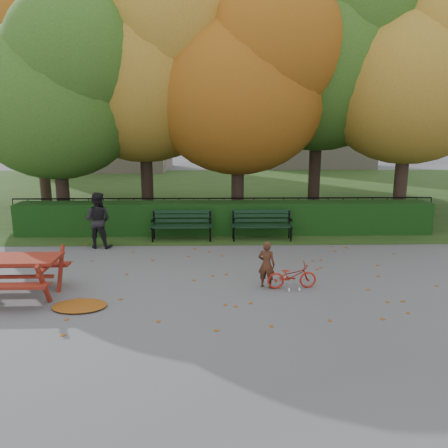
{
  "coord_description": "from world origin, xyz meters",
  "views": [
    {
      "loc": [
        -0.31,
        -9.07,
        3.35
      ],
      "look_at": [
        -0.08,
        1.38,
        1.0
      ],
      "focal_mm": 35.0,
      "sensor_mm": 36.0,
      "label": 1
    }
  ],
  "objects_px": {
    "tree_c": "(249,80)",
    "tree_d": "(332,50)",
    "tree_e": "(423,72)",
    "bicycle": "(292,276)",
    "bench_left": "(182,223)",
    "tree_g": "(422,76)",
    "tree_b": "(152,65)",
    "tree_a": "(62,89)",
    "child": "(266,265)",
    "adult": "(98,220)",
    "tree_f": "(41,65)",
    "bench_right": "(262,222)",
    "picnic_table": "(9,267)"
  },
  "relations": [
    {
      "from": "tree_a",
      "to": "adult",
      "type": "relative_size",
      "value": 4.76
    },
    {
      "from": "tree_a",
      "to": "tree_g",
      "type": "distance_m",
      "value": 14.18
    },
    {
      "from": "child",
      "to": "adult",
      "type": "distance_m",
      "value": 5.43
    },
    {
      "from": "tree_f",
      "to": "child",
      "type": "distance_m",
      "value": 13.45
    },
    {
      "from": "tree_f",
      "to": "picnic_table",
      "type": "distance_m",
      "value": 11.55
    },
    {
      "from": "tree_g",
      "to": "bicycle",
      "type": "relative_size",
      "value": 8.19
    },
    {
      "from": "tree_c",
      "to": "bench_right",
      "type": "height_order",
      "value": "tree_c"
    },
    {
      "from": "tree_c",
      "to": "bicycle",
      "type": "bearing_deg",
      "value": -85.73
    },
    {
      "from": "bicycle",
      "to": "bench_left",
      "type": "bearing_deg",
      "value": 28.16
    },
    {
      "from": "bicycle",
      "to": "bench_right",
      "type": "bearing_deg",
      "value": -1.41
    },
    {
      "from": "tree_d",
      "to": "child",
      "type": "relative_size",
      "value": 9.5
    },
    {
      "from": "tree_g",
      "to": "bench_left",
      "type": "xyz_separation_m",
      "value": [
        -9.63,
        -6.06,
        -4.85
      ]
    },
    {
      "from": "tree_c",
      "to": "tree_b",
      "type": "bearing_deg",
      "value": 166.55
    },
    {
      "from": "tree_a",
      "to": "tree_f",
      "type": "distance_m",
      "value": 4.31
    },
    {
      "from": "adult",
      "to": "tree_g",
      "type": "bearing_deg",
      "value": -141.89
    },
    {
      "from": "tree_c",
      "to": "tree_g",
      "type": "relative_size",
      "value": 0.94
    },
    {
      "from": "bicycle",
      "to": "adult",
      "type": "bearing_deg",
      "value": 51.69
    },
    {
      "from": "tree_e",
      "to": "child",
      "type": "height_order",
      "value": "tree_e"
    },
    {
      "from": "tree_f",
      "to": "tree_g",
      "type": "height_order",
      "value": "tree_f"
    },
    {
      "from": "tree_c",
      "to": "tree_e",
      "type": "height_order",
      "value": "tree_e"
    },
    {
      "from": "tree_f",
      "to": "bench_left",
      "type": "bearing_deg",
      "value": -43.51
    },
    {
      "from": "tree_a",
      "to": "tree_f",
      "type": "bearing_deg",
      "value": 117.98
    },
    {
      "from": "tree_f",
      "to": "adult",
      "type": "distance_m",
      "value": 8.77
    },
    {
      "from": "tree_g",
      "to": "bench_right",
      "type": "xyz_separation_m",
      "value": [
        -7.23,
        -6.06,
        -4.85
      ]
    },
    {
      "from": "tree_g",
      "to": "tree_e",
      "type": "bearing_deg",
      "value": -114.4
    },
    {
      "from": "tree_f",
      "to": "tree_g",
      "type": "xyz_separation_m",
      "value": [
        15.47,
        0.52,
        -0.32
      ]
    },
    {
      "from": "tree_c",
      "to": "picnic_table",
      "type": "relative_size",
      "value": 4.1
    },
    {
      "from": "tree_a",
      "to": "bicycle",
      "type": "bearing_deg",
      "value": -42.59
    },
    {
      "from": "bicycle",
      "to": "child",
      "type": "bearing_deg",
      "value": 79.02
    },
    {
      "from": "tree_c",
      "to": "tree_d",
      "type": "bearing_deg",
      "value": 22.61
    },
    {
      "from": "tree_a",
      "to": "tree_c",
      "type": "height_order",
      "value": "tree_c"
    },
    {
      "from": "adult",
      "to": "bicycle",
      "type": "distance_m",
      "value": 5.92
    },
    {
      "from": "tree_d",
      "to": "child",
      "type": "bearing_deg",
      "value": -112.32
    },
    {
      "from": "tree_e",
      "to": "child",
      "type": "relative_size",
      "value": 8.09
    },
    {
      "from": "tree_b",
      "to": "bench_left",
      "type": "xyz_separation_m",
      "value": [
        1.14,
        -3.04,
        -4.88
      ]
    },
    {
      "from": "tree_b",
      "to": "picnic_table",
      "type": "bearing_deg",
      "value": -104.42
    },
    {
      "from": "bench_right",
      "to": "bench_left",
      "type": "bearing_deg",
      "value": 180.0
    },
    {
      "from": "tree_g",
      "to": "bench_left",
      "type": "distance_m",
      "value": 12.37
    },
    {
      "from": "bicycle",
      "to": "tree_e",
      "type": "bearing_deg",
      "value": -44.56
    },
    {
      "from": "tree_b",
      "to": "tree_f",
      "type": "distance_m",
      "value": 5.32
    },
    {
      "from": "tree_c",
      "to": "tree_e",
      "type": "xyz_separation_m",
      "value": [
        5.69,
        -0.19,
        0.26
      ]
    },
    {
      "from": "tree_f",
      "to": "bench_left",
      "type": "xyz_separation_m",
      "value": [
        5.83,
        -5.54,
        -5.17
      ]
    },
    {
      "from": "tree_e",
      "to": "tree_f",
      "type": "bearing_deg",
      "value": 165.75
    },
    {
      "from": "tree_c",
      "to": "bench_left",
      "type": "distance_m",
      "value": 5.31
    },
    {
      "from": "child",
      "to": "bench_left",
      "type": "bearing_deg",
      "value": -41.56
    },
    {
      "from": "tree_b",
      "to": "tree_a",
      "type": "bearing_deg",
      "value": -156.95
    },
    {
      "from": "bicycle",
      "to": "tree_a",
      "type": "bearing_deg",
      "value": 43.08
    },
    {
      "from": "tree_a",
      "to": "tree_e",
      "type": "height_order",
      "value": "tree_e"
    },
    {
      "from": "tree_b",
      "to": "tree_d",
      "type": "height_order",
      "value": "tree_d"
    },
    {
      "from": "tree_b",
      "to": "tree_e",
      "type": "xyz_separation_m",
      "value": [
        8.97,
        -0.98,
        -0.32
      ]
    }
  ]
}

